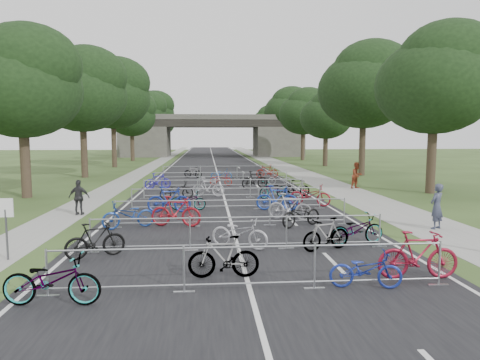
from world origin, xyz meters
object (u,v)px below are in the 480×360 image
object	(u,v)px
pedestrian_a	(437,207)
pedestrian_b	(357,176)
bike_0	(52,281)
overpass_bridge	(212,136)
park_sign	(6,217)
bike_1	(224,257)
pedestrian_c	(79,198)
bike_2	(366,270)

from	to	relation	value
pedestrian_a	pedestrian_b	xyz separation A→B (m)	(1.34, 12.58, 0.01)
bike_0	pedestrian_a	xyz separation A→B (m)	(12.16, 6.57, 0.33)
overpass_bridge	bike_0	bearing A→B (deg)	-93.75
park_sign	bike_1	bearing A→B (deg)	-18.38
bike_0	pedestrian_c	bearing A→B (deg)	16.93
pedestrian_a	pedestrian_c	size ratio (longest dim) A/B	1.10
bike_0	bike_1	bearing A→B (deg)	-64.59
pedestrian_c	pedestrian_b	bearing A→B (deg)	-147.88
bike_1	bike_0	bearing A→B (deg)	-67.38
park_sign	pedestrian_a	distance (m)	14.98
overpass_bridge	bike_1	bearing A→B (deg)	-90.52
bike_1	bike_2	bearing A→B (deg)	74.37
overpass_bridge	bike_2	size ratio (longest dim) A/B	18.15
overpass_bridge	pedestrian_c	bearing A→B (deg)	-97.06
pedestrian_b	pedestrian_c	xyz separation A→B (m)	(-16.00, -8.51, -0.09)
bike_1	pedestrian_a	size ratio (longest dim) A/B	1.03
pedestrian_c	bike_1	bearing A→B (deg)	128.28
overpass_bridge	pedestrian_b	bearing A→B (deg)	-78.78
park_sign	pedestrian_b	size ratio (longest dim) A/B	1.02
park_sign	pedestrian_c	distance (m)	7.11
park_sign	bike_1	xyz separation A→B (m)	(6.22, -2.07, -0.72)
pedestrian_a	pedestrian_b	distance (m)	12.65
park_sign	bike_0	distance (m)	4.40
bike_0	pedestrian_b	size ratio (longest dim) A/B	1.17
bike_1	overpass_bridge	bearing A→B (deg)	-179.60
bike_0	pedestrian_a	bearing A→B (deg)	-57.91
bike_1	bike_2	xyz separation A→B (m)	(3.33, -0.99, -0.10)
park_sign	pedestrian_b	world-z (taller)	park_sign
bike_0	bike_2	world-z (taller)	bike_0
park_sign	bike_1	world-z (taller)	park_sign
overpass_bridge	pedestrian_c	distance (m)	55.39
bike_2	pedestrian_a	bearing A→B (deg)	-31.31
bike_0	pedestrian_a	world-z (taller)	pedestrian_a
park_sign	pedestrian_a	size ratio (longest dim) A/B	1.03
pedestrian_a	overpass_bridge	bearing A→B (deg)	-114.40
overpass_bridge	bike_2	world-z (taller)	overpass_bridge
overpass_bridge	pedestrian_c	xyz separation A→B (m)	(-6.80, -54.90, -2.73)
overpass_bridge	park_sign	xyz separation A→B (m)	(-6.80, -62.00, -2.27)
bike_2	bike_1	bearing A→B (deg)	82.19
pedestrian_a	pedestrian_c	distance (m)	15.22
overpass_bridge	bike_1	size ratio (longest dim) A/B	17.08
bike_1	pedestrian_c	xyz separation A→B (m)	(-6.22, 9.16, 0.26)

